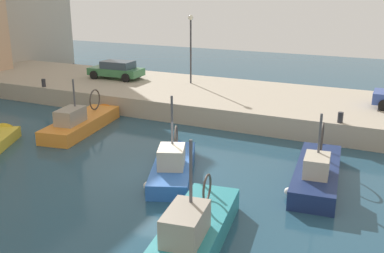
{
  "coord_description": "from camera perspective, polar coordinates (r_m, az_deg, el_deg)",
  "views": [
    {
      "loc": [
        -15.75,
        -8.77,
        7.8
      ],
      "look_at": [
        3.41,
        0.54,
        1.2
      ],
      "focal_mm": 41.84,
      "sensor_mm": 36.0,
      "label": 1
    }
  ],
  "objects": [
    {
      "name": "water_surface",
      "position": [
        19.64,
        -2.94,
        -6.2
      ],
      "size": [
        80.0,
        80.0,
        0.0
      ],
      "primitive_type": "plane",
      "color": "navy",
      "rests_on": "ground"
    },
    {
      "name": "quay_wall",
      "position": [
        29.52,
        7.84,
        2.93
      ],
      "size": [
        9.0,
        56.0,
        1.2
      ],
      "primitive_type": "cube",
      "color": "#ADA08C",
      "rests_on": "ground"
    },
    {
      "name": "fishing_boat_blue",
      "position": [
        19.91,
        -2.33,
        -5.46
      ],
      "size": [
        6.12,
        3.7,
        4.31
      ],
      "color": "#2D60B7",
      "rests_on": "ground"
    },
    {
      "name": "fishing_boat_navy",
      "position": [
        19.87,
        15.65,
        -6.26
      ],
      "size": [
        6.79,
        2.37,
        3.91
      ],
      "color": "navy",
      "rests_on": "ground"
    },
    {
      "name": "fishing_boat_teal",
      "position": [
        14.66,
        0.36,
        -14.32
      ],
      "size": [
        7.12,
        2.7,
        4.45
      ],
      "color": "teal",
      "rests_on": "ground"
    },
    {
      "name": "fishing_boat_orange",
      "position": [
        26.7,
        -13.52,
        -0.0
      ],
      "size": [
        7.13,
        2.89,
        3.9
      ],
      "color": "orange",
      "rests_on": "ground"
    },
    {
      "name": "parked_car_green",
      "position": [
        34.68,
        -9.59,
        7.18
      ],
      "size": [
        2.11,
        4.19,
        1.35
      ],
      "color": "#387547",
      "rests_on": "quay_wall"
    },
    {
      "name": "mooring_bollard_mid",
      "position": [
        24.11,
        18.39,
        1.11
      ],
      "size": [
        0.28,
        0.28,
        0.55
      ],
      "primitive_type": "cylinder",
      "color": "#2D2D33",
      "rests_on": "quay_wall"
    },
    {
      "name": "mooring_bollard_north",
      "position": [
        33.05,
        -18.39,
        5.3
      ],
      "size": [
        0.28,
        0.28,
        0.55
      ],
      "primitive_type": "cylinder",
      "color": "#2D2D33",
      "rests_on": "quay_wall"
    },
    {
      "name": "quay_streetlamp",
      "position": [
        32.19,
        -0.16,
        11.25
      ],
      "size": [
        0.36,
        0.36,
        4.83
      ],
      "color": "#38383D",
      "rests_on": "quay_wall"
    }
  ]
}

